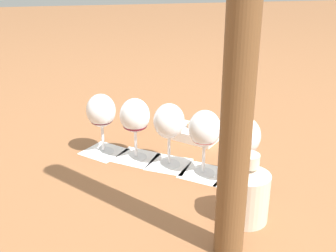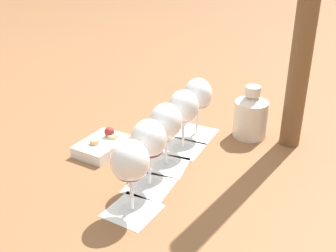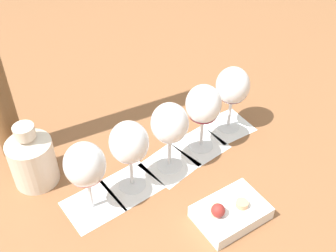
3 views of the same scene
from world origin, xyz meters
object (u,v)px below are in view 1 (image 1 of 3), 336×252
(wine_glass_3, at_px, (135,118))
(wine_glass_2, at_px, (169,124))
(snack_dish, at_px, (196,133))
(wine_glass_4, at_px, (101,113))
(wine_glass_1, at_px, (205,131))
(wine_glass_0, at_px, (243,139))
(ceramic_vase, at_px, (246,192))
(umbrella_pole, at_px, (241,49))

(wine_glass_3, bearing_deg, wine_glass_2, 145.68)
(snack_dish, bearing_deg, wine_glass_4, 8.99)
(wine_glass_1, bearing_deg, wine_glass_0, 142.35)
(wine_glass_4, bearing_deg, wine_glass_1, 145.10)
(wine_glass_3, height_order, snack_dish, wine_glass_3)
(wine_glass_1, distance_m, snack_dish, 0.26)
(wine_glass_2, relative_size, ceramic_vase, 1.11)
(wine_glass_1, xyz_separation_m, wine_glass_2, (0.08, -0.07, 0.00))
(wine_glass_1, height_order, ceramic_vase, wine_glass_1)
(wine_glass_4, height_order, umbrella_pole, umbrella_pole)
(wine_glass_0, bearing_deg, wine_glass_2, -38.44)
(wine_glass_2, bearing_deg, snack_dish, -126.03)
(wine_glass_3, relative_size, snack_dish, 1.00)
(umbrella_pole, bearing_deg, wine_glass_3, -72.78)
(wine_glass_0, height_order, snack_dish, wine_glass_0)
(wine_glass_3, distance_m, wine_glass_4, 0.11)
(wine_glass_1, relative_size, snack_dish, 1.00)
(wine_glass_2, height_order, umbrella_pole, umbrella_pole)
(wine_glass_1, height_order, wine_glass_3, same)
(ceramic_vase, relative_size, umbrella_pole, 0.20)
(wine_glass_4, bearing_deg, snack_dish, -171.01)
(wine_glass_1, distance_m, wine_glass_3, 0.22)
(wine_glass_1, bearing_deg, wine_glass_3, -36.78)
(wine_glass_2, height_order, wine_glass_3, same)
(ceramic_vase, bearing_deg, umbrella_pole, 54.60)
(ceramic_vase, distance_m, snack_dish, 0.46)
(wine_glass_0, distance_m, wine_glass_1, 0.11)
(wine_glass_1, relative_size, umbrella_pole, 0.22)
(wine_glass_1, bearing_deg, umbrella_pole, 84.37)
(wine_glass_4, relative_size, snack_dish, 1.00)
(snack_dish, bearing_deg, wine_glass_0, 99.17)
(wine_glass_4, bearing_deg, umbrella_pole, 114.70)
(ceramic_vase, bearing_deg, wine_glass_2, -67.05)
(wine_glass_3, xyz_separation_m, ceramic_vase, (-0.21, 0.35, -0.06))
(wine_glass_3, relative_size, wine_glass_4, 1.00)
(wine_glass_2, distance_m, umbrella_pole, 0.49)
(wine_glass_4, bearing_deg, wine_glass_2, 147.26)
(snack_dish, bearing_deg, umbrella_pole, 82.99)
(umbrella_pole, bearing_deg, ceramic_vase, -125.40)
(snack_dish, bearing_deg, wine_glass_3, 26.69)
(wine_glass_4, distance_m, ceramic_vase, 0.52)
(wine_glass_4, bearing_deg, wine_glass_0, 144.42)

